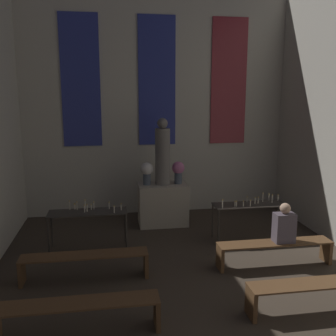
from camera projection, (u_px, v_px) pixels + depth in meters
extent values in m
cube|color=beige|center=(157.00, 104.00, 9.40)|extent=(6.82, 0.12, 5.58)
cube|color=navy|center=(81.00, 81.00, 8.93)|extent=(0.92, 0.03, 3.13)
cube|color=navy|center=(157.00, 81.00, 9.22)|extent=(0.92, 0.03, 3.13)
cube|color=maroon|center=(229.00, 82.00, 9.50)|extent=(0.92, 0.03, 3.13)
cube|color=#ADA38E|center=(163.00, 204.00, 8.85)|extent=(1.13, 0.73, 0.97)
cylinder|color=slate|center=(163.00, 157.00, 8.63)|extent=(0.35, 0.35, 1.30)
sphere|color=slate|center=(162.00, 123.00, 8.48)|extent=(0.24, 0.24, 0.24)
cylinder|color=#4C5666|center=(147.00, 179.00, 8.67)|extent=(0.18, 0.18, 0.27)
sphere|color=silver|center=(147.00, 169.00, 8.63)|extent=(0.29, 0.29, 0.29)
cylinder|color=#4C5666|center=(178.00, 178.00, 8.79)|extent=(0.18, 0.18, 0.27)
sphere|color=#C66B9E|center=(178.00, 168.00, 8.74)|extent=(0.29, 0.29, 0.29)
cube|color=#332D28|center=(88.00, 212.00, 7.34)|extent=(1.53, 0.49, 0.02)
cylinder|color=#332D28|center=(48.00, 237.00, 7.09)|extent=(0.04, 0.04, 0.75)
cylinder|color=#332D28|center=(126.00, 233.00, 7.31)|extent=(0.04, 0.04, 0.75)
cylinder|color=#332D28|center=(52.00, 229.00, 7.51)|extent=(0.04, 0.04, 0.75)
cylinder|color=#332D28|center=(125.00, 225.00, 7.74)|extent=(0.04, 0.04, 0.75)
cylinder|color=silver|center=(75.00, 207.00, 7.49)|extent=(0.02, 0.02, 0.09)
sphere|color=#F9CC4C|center=(75.00, 204.00, 7.48)|extent=(0.02, 0.02, 0.02)
cylinder|color=silver|center=(121.00, 207.00, 7.43)|extent=(0.02, 0.02, 0.12)
sphere|color=#F9CC4C|center=(121.00, 204.00, 7.42)|extent=(0.02, 0.02, 0.02)
cylinder|color=silver|center=(85.00, 205.00, 7.51)|extent=(0.02, 0.02, 0.17)
sphere|color=#F9CC4C|center=(85.00, 200.00, 7.49)|extent=(0.02, 0.02, 0.02)
cylinder|color=silver|center=(114.00, 210.00, 7.25)|extent=(0.02, 0.02, 0.13)
sphere|color=#F9CC4C|center=(114.00, 206.00, 7.23)|extent=(0.02, 0.02, 0.02)
cylinder|color=silver|center=(84.00, 209.00, 7.29)|extent=(0.02, 0.02, 0.13)
sphere|color=#F9CC4C|center=(84.00, 205.00, 7.27)|extent=(0.02, 0.02, 0.02)
cylinder|color=silver|center=(87.00, 208.00, 7.32)|extent=(0.02, 0.02, 0.14)
sphere|color=#F9CC4C|center=(87.00, 205.00, 7.30)|extent=(0.02, 0.02, 0.02)
cylinder|color=silver|center=(74.00, 207.00, 7.48)|extent=(0.02, 0.02, 0.10)
sphere|color=#F9CC4C|center=(74.00, 204.00, 7.47)|extent=(0.02, 0.02, 0.02)
cylinder|color=silver|center=(109.00, 206.00, 7.50)|extent=(0.02, 0.02, 0.13)
sphere|color=#F9CC4C|center=(109.00, 202.00, 7.49)|extent=(0.02, 0.02, 0.02)
cylinder|color=silver|center=(94.00, 206.00, 7.48)|extent=(0.02, 0.02, 0.14)
sphere|color=#F9CC4C|center=(94.00, 202.00, 7.47)|extent=(0.02, 0.02, 0.02)
cylinder|color=silver|center=(70.00, 206.00, 7.44)|extent=(0.02, 0.02, 0.17)
sphere|color=#F9CC4C|center=(69.00, 201.00, 7.43)|extent=(0.02, 0.02, 0.02)
cylinder|color=silver|center=(91.00, 207.00, 7.45)|extent=(0.02, 0.02, 0.10)
sphere|color=#F9CC4C|center=(91.00, 205.00, 7.44)|extent=(0.02, 0.02, 0.02)
cylinder|color=silver|center=(77.00, 206.00, 7.44)|extent=(0.02, 0.02, 0.15)
sphere|color=#F9CC4C|center=(77.00, 202.00, 7.42)|extent=(0.02, 0.02, 0.02)
cube|color=#332D28|center=(250.00, 205.00, 7.85)|extent=(1.53, 0.49, 0.02)
cylinder|color=#332D28|center=(218.00, 227.00, 7.60)|extent=(0.04, 0.04, 0.75)
cylinder|color=#332D28|center=(286.00, 224.00, 7.83)|extent=(0.04, 0.04, 0.75)
cylinder|color=#332D28|center=(212.00, 220.00, 8.02)|extent=(0.04, 0.04, 0.75)
cylinder|color=#332D28|center=(277.00, 217.00, 8.25)|extent=(0.04, 0.04, 0.75)
cylinder|color=silver|center=(278.00, 198.00, 8.08)|extent=(0.02, 0.02, 0.13)
sphere|color=#F9CC4C|center=(278.00, 195.00, 8.07)|extent=(0.02, 0.02, 0.02)
cylinder|color=silver|center=(255.00, 201.00, 7.86)|extent=(0.02, 0.02, 0.12)
sphere|color=#F9CC4C|center=(255.00, 197.00, 7.85)|extent=(0.02, 0.02, 0.02)
cylinder|color=silver|center=(272.00, 199.00, 7.93)|extent=(0.02, 0.02, 0.16)
sphere|color=#F9CC4C|center=(272.00, 195.00, 7.91)|extent=(0.02, 0.02, 0.02)
cylinder|color=silver|center=(247.00, 199.00, 8.01)|extent=(0.02, 0.02, 0.10)
sphere|color=#F9CC4C|center=(247.00, 197.00, 8.00)|extent=(0.02, 0.02, 0.02)
cylinder|color=silver|center=(243.00, 204.00, 7.68)|extent=(0.02, 0.02, 0.10)
sphere|color=#F9CC4C|center=(243.00, 201.00, 7.67)|extent=(0.02, 0.02, 0.02)
cylinder|color=silver|center=(269.00, 197.00, 8.12)|extent=(0.02, 0.02, 0.13)
sphere|color=#F9CC4C|center=(269.00, 194.00, 8.11)|extent=(0.02, 0.02, 0.02)
cylinder|color=silver|center=(263.00, 198.00, 8.02)|extent=(0.02, 0.02, 0.18)
sphere|color=#F9CC4C|center=(263.00, 193.00, 8.00)|extent=(0.02, 0.02, 0.02)
cylinder|color=silver|center=(235.00, 204.00, 7.66)|extent=(0.02, 0.02, 0.10)
sphere|color=#F9CC4C|center=(235.00, 201.00, 7.65)|extent=(0.02, 0.02, 0.02)
cylinder|color=silver|center=(250.00, 204.00, 7.68)|extent=(0.02, 0.02, 0.12)
sphere|color=#F9CC4C|center=(251.00, 200.00, 7.66)|extent=(0.02, 0.02, 0.02)
cylinder|color=silver|center=(236.00, 204.00, 7.67)|extent=(0.02, 0.02, 0.11)
sphere|color=#F9CC4C|center=(237.00, 201.00, 7.65)|extent=(0.02, 0.02, 0.02)
cylinder|color=silver|center=(258.00, 201.00, 7.88)|extent=(0.02, 0.02, 0.12)
sphere|color=#F9CC4C|center=(258.00, 197.00, 7.87)|extent=(0.02, 0.02, 0.02)
cylinder|color=silver|center=(223.00, 204.00, 7.56)|extent=(0.02, 0.02, 0.16)
sphere|color=#F9CC4C|center=(223.00, 200.00, 7.54)|extent=(0.02, 0.02, 0.02)
cube|color=brown|center=(78.00, 303.00, 4.74)|extent=(2.08, 0.36, 0.03)
cube|color=brown|center=(157.00, 312.00, 4.94)|extent=(0.06, 0.32, 0.42)
cube|color=brown|center=(320.00, 283.00, 5.25)|extent=(2.08, 0.36, 0.03)
cube|color=brown|center=(251.00, 304.00, 5.14)|extent=(0.06, 0.32, 0.42)
cube|color=brown|center=(85.00, 255.00, 6.16)|extent=(2.08, 0.36, 0.03)
cube|color=brown|center=(22.00, 272.00, 6.05)|extent=(0.06, 0.32, 0.42)
cube|color=brown|center=(146.00, 263.00, 6.36)|extent=(0.06, 0.32, 0.42)
cube|color=brown|center=(275.00, 243.00, 6.67)|extent=(2.08, 0.36, 0.03)
cube|color=brown|center=(220.00, 258.00, 6.56)|extent=(0.06, 0.32, 0.42)
cube|color=brown|center=(326.00, 251.00, 6.87)|extent=(0.06, 0.32, 0.42)
cube|color=#564C56|center=(284.00, 228.00, 6.64)|extent=(0.36, 0.24, 0.53)
sphere|color=tan|center=(285.00, 208.00, 6.57)|extent=(0.19, 0.19, 0.19)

